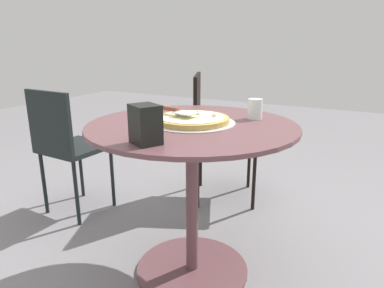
% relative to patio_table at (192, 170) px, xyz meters
% --- Properties ---
extents(ground_plane, '(10.00, 10.00, 0.00)m').
position_rel_patio_table_xyz_m(ground_plane, '(0.00, 0.00, -0.54)').
color(ground_plane, gray).
extents(patio_table, '(0.93, 0.93, 0.76)m').
position_rel_patio_table_xyz_m(patio_table, '(0.00, 0.00, 0.00)').
color(patio_table, brown).
rests_on(patio_table, ground).
extents(pizza_on_tray, '(0.39, 0.39, 0.05)m').
position_rel_patio_table_xyz_m(pizza_on_tray, '(-0.01, 0.01, 0.23)').
color(pizza_on_tray, silver).
rests_on(pizza_on_tray, patio_table).
extents(pizza_server, '(0.22, 0.10, 0.02)m').
position_rel_patio_table_xyz_m(pizza_server, '(-0.08, -0.00, 0.27)').
color(pizza_server, silver).
rests_on(pizza_server, pizza_on_tray).
extents(drinking_cup, '(0.07, 0.07, 0.09)m').
position_rel_patio_table_xyz_m(drinking_cup, '(0.21, 0.23, 0.27)').
color(drinking_cup, white).
rests_on(drinking_cup, patio_table).
extents(napkin_dispenser, '(0.13, 0.13, 0.14)m').
position_rel_patio_table_xyz_m(napkin_dispenser, '(0.01, -0.35, 0.29)').
color(napkin_dispenser, black).
rests_on(napkin_dispenser, patio_table).
extents(patio_chair_near, '(0.58, 0.58, 0.90)m').
position_rel_patio_table_xyz_m(patio_chair_near, '(-0.28, 0.84, -0.02)').
color(patio_chair_near, black).
rests_on(patio_chair_near, ground).
extents(patio_chair_far, '(0.39, 0.39, 0.83)m').
position_rel_patio_table_xyz_m(patio_chair_far, '(-0.99, 0.15, -0.04)').
color(patio_chair_far, black).
rests_on(patio_chair_far, ground).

